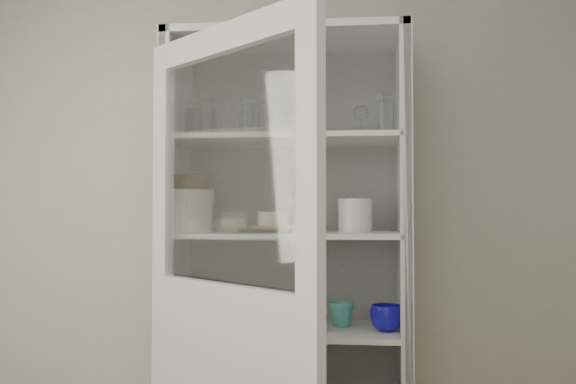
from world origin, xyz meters
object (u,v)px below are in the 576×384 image
Objects in this scene: cupboard_door at (226,351)px; teal_jar at (267,312)px; pantry_cabinet at (290,305)px; goblet_0 at (201,124)px; goblet_1 at (289,123)px; yellow_trivet at (273,227)px; mug_blue at (387,318)px; grey_bowl_stack at (355,215)px; plate_stack_back at (227,224)px; goblet_2 at (301,120)px; mug_white at (316,321)px; white_canister at (195,307)px; plate_stack_front at (189,219)px; goblet_3 at (361,121)px; cream_bowl at (189,198)px; glass_platter at (273,230)px; terracotta_bowl at (189,183)px; white_ramekin at (273,219)px; measuring_cups at (275,325)px.

teal_jar is (0.06, 0.55, 0.04)m from cupboard_door.
pantry_cabinet reaches higher than goblet_0.
goblet_1 is (-0.01, 0.05, 0.80)m from pantry_cabinet.
yellow_trivet is at bearing -120.82° from pantry_cabinet.
goblet_1 reaches higher than mug_blue.
cupboard_door is 0.83m from grey_bowl_stack.
pantry_cabinet is at bearing -15.50° from plate_stack_back.
goblet_2 is at bearing 166.59° from mug_blue.
pantry_cabinet is 13.94× the size of yellow_trivet.
goblet_2 is 0.49m from yellow_trivet.
mug_blue is 1.44× the size of mug_white.
goblet_1 is at bearing 165.27° from mug_blue.
yellow_trivet reaches higher than teal_jar.
white_canister is (-0.46, -0.05, -0.82)m from goblet_2.
yellow_trivet is at bearing 6.79° from plate_stack_front.
goblet_2 reaches higher than yellow_trivet.
goblet_1 is 0.88m from mug_white.
cream_bowl is at bearing -166.80° from goblet_3.
white_canister is (-0.35, 0.07, -0.34)m from glass_platter.
goblet_0 is 0.34m from terracotta_bowl.
pantry_cabinet is at bearing 115.25° from cupboard_door.
plate_stack_front is 0.40m from white_canister.
plate_stack_front is 0.91m from mug_blue.
terracotta_bowl is 2.30× the size of teal_jar.
glass_platter is 2.25× the size of white_ramekin.
goblet_3 is 1.17× the size of grey_bowl_stack.
mug_white is (0.18, -0.07, -0.36)m from glass_platter.
goblet_2 is 1.26× the size of grey_bowl_stack.
yellow_trivet is (0.35, 0.04, -0.03)m from plate_stack_front.
measuring_cups is at bearing 115.84° from cupboard_door.
goblet_1 is 0.67× the size of terracotta_bowl.
cupboard_door is 13.28× the size of yellow_trivet.
goblet_2 is at bearing -177.50° from goblet_3.
white_ramekin is 1.43× the size of mug_white.
white_ramekin reaches higher than yellow_trivet.
glass_platter is (-0.06, -0.10, 0.33)m from pantry_cabinet.
grey_bowl_stack is at bearing -9.28° from pantry_cabinet.
plate_stack_front is 2.08× the size of measuring_cups.
mug_white is at bearing 95.82° from cupboard_door.
cream_bowl is 2.14× the size of measuring_cups.
plate_stack_front is (-0.41, -0.14, 0.38)m from pantry_cabinet.
yellow_trivet is at bearing -161.02° from goblet_3.
cupboard_door is 21.38× the size of mug_white.
teal_jar is (-0.04, 0.07, -0.40)m from white_ramekin.
plate_stack_back is 0.62m from mug_white.
terracotta_bowl is 1.62× the size of yellow_trivet.
plate_stack_front is 0.97× the size of cream_bowl.
mug_white is 0.88× the size of teal_jar.
terracotta_bowl is (-0.25, 0.44, 0.60)m from cupboard_door.
white_ramekin is (0.35, -0.16, -0.43)m from goblet_0.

